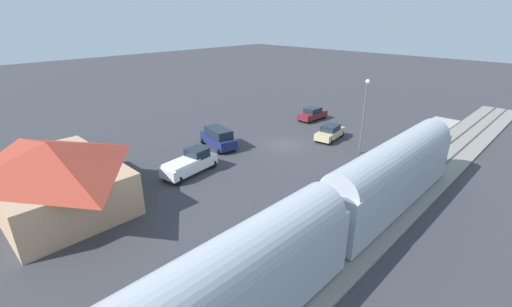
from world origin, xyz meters
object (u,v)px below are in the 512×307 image
(station_building, at_px, (53,174))
(sedan_maroon, at_px, (312,114))
(sedan_tan, at_px, (330,132))
(light_pole_near_platform, at_px, (364,108))
(pickup_white, at_px, (190,163))
(pedestrian_on_platform, at_px, (403,140))
(pedestrian_waiting_far, at_px, (340,176))
(suv_navy, at_px, (218,138))

(station_building, bearing_deg, sedan_maroon, -90.83)
(sedan_tan, height_order, light_pole_near_platform, light_pole_near_platform)
(sedan_maroon, height_order, light_pole_near_platform, light_pole_near_platform)
(station_building, relative_size, pickup_white, 2.20)
(pedestrian_on_platform, distance_m, pickup_white, 22.11)
(sedan_maroon, bearing_deg, sedan_tan, 140.08)
(station_building, distance_m, sedan_tan, 27.93)
(pedestrian_waiting_far, height_order, sedan_maroon, pedestrian_waiting_far)
(suv_navy, xyz_separation_m, light_pole_near_platform, (-11.92, -9.16, 3.73))
(pedestrian_waiting_far, bearing_deg, pedestrian_on_platform, -90.71)
(station_building, height_order, pedestrian_waiting_far, station_building)
(pedestrian_waiting_far, bearing_deg, pickup_white, 29.72)
(station_building, xyz_separation_m, pedestrian_on_platform, (-14.16, -29.13, -1.39))
(station_building, height_order, sedan_tan, station_building)
(pedestrian_waiting_far, xyz_separation_m, light_pole_near_platform, (2.81, -8.60, 3.60))
(station_building, distance_m, sedan_maroon, 32.24)
(sedan_maroon, xyz_separation_m, light_pole_near_platform, (-10.73, 6.66, 4.00))
(sedan_tan, bearing_deg, station_building, 76.38)
(sedan_tan, bearing_deg, suv_navy, 55.82)
(pedestrian_waiting_far, height_order, sedan_tan, pedestrian_waiting_far)
(pedestrian_on_platform, bearing_deg, station_building, 64.08)
(pedestrian_on_platform, bearing_deg, sedan_tan, 15.07)
(station_building, bearing_deg, pedestrian_on_platform, -115.92)
(station_building, xyz_separation_m, pickup_white, (-2.49, -10.35, -1.65))
(suv_navy, bearing_deg, sedan_tan, -124.18)
(pickup_white, bearing_deg, suv_navy, -61.90)
(suv_navy, bearing_deg, pedestrian_on_platform, -139.37)
(light_pole_near_platform, bearing_deg, pedestrian_on_platform, -129.39)
(sedan_maroon, height_order, pickup_white, pickup_white)
(suv_navy, relative_size, pickup_white, 0.92)
(station_building, relative_size, pedestrian_waiting_far, 7.24)
(pedestrian_waiting_far, relative_size, sedan_maroon, 0.38)
(pedestrian_on_platform, distance_m, sedan_tan, 7.88)
(sedan_maroon, relative_size, light_pole_near_platform, 0.59)
(sedan_tan, distance_m, pickup_white, 17.22)
(station_building, distance_m, suv_navy, 16.45)
(pedestrian_waiting_far, relative_size, light_pole_near_platform, 0.22)
(pedestrian_waiting_far, bearing_deg, suv_navy, 2.19)
(pedestrian_waiting_far, distance_m, suv_navy, 14.74)
(sedan_tan, xyz_separation_m, light_pole_near_platform, (-4.64, 1.56, 4.00))
(sedan_maroon, bearing_deg, pedestrian_on_platform, 167.43)
(station_building, distance_m, pedestrian_waiting_far, 22.02)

